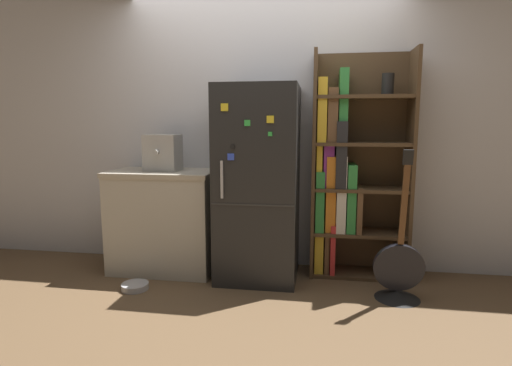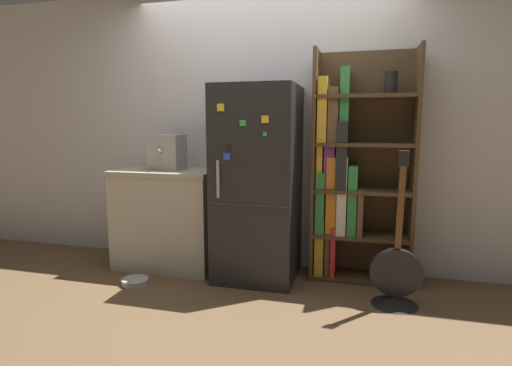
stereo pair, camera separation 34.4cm
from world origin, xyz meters
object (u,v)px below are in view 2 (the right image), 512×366
(refrigerator, at_px, (258,184))
(guitar, at_px, (396,283))
(pet_bowl, at_px, (135,281))
(bookshelf, at_px, (348,175))
(espresso_machine, at_px, (167,152))

(refrigerator, relative_size, guitar, 1.43)
(guitar, xyz_separation_m, pet_bowl, (-2.10, -0.15, -0.14))
(bookshelf, bearing_deg, refrigerator, -166.20)
(bookshelf, relative_size, guitar, 1.68)
(bookshelf, height_order, pet_bowl, bookshelf)
(bookshelf, height_order, espresso_machine, bookshelf)
(refrigerator, bearing_deg, bookshelf, 13.80)
(guitar, relative_size, pet_bowl, 5.28)
(bookshelf, distance_m, espresso_machine, 1.66)
(guitar, bearing_deg, pet_bowl, -175.93)
(refrigerator, height_order, pet_bowl, refrigerator)
(refrigerator, bearing_deg, espresso_machine, 177.14)
(refrigerator, height_order, bookshelf, bookshelf)
(bookshelf, xyz_separation_m, guitar, (0.38, -0.50, -0.74))
(refrigerator, xyz_separation_m, bookshelf, (0.76, 0.19, 0.08))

